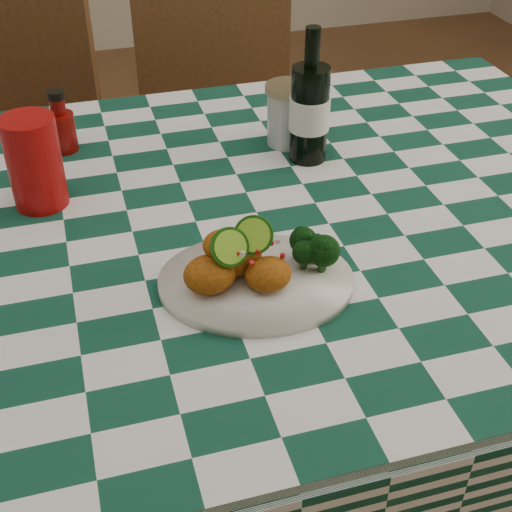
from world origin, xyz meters
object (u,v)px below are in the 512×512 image
object	(u,v)px
plate	(256,282)
wooden_chair_right	(226,167)
red_tumbler	(35,162)
dining_table	(206,390)
ketchup_bottle	(60,121)
mason_jar	(288,115)
fried_chicken_pile	(243,254)
beer_bottle	(310,96)

from	to	relation	value
plate	wooden_chair_right	xyz separation A→B (m)	(0.18, 0.91, -0.33)
red_tumbler	dining_table	bearing A→B (deg)	-28.34
dining_table	red_tumbler	world-z (taller)	red_tumbler
ketchup_bottle	wooden_chair_right	xyz separation A→B (m)	(0.41, 0.41, -0.38)
plate	red_tumbler	xyz separation A→B (m)	(-0.28, 0.32, 0.07)
dining_table	plate	size ratio (longest dim) A/B	6.00
dining_table	red_tumbler	bearing A→B (deg)	151.66
red_tumbler	mason_jar	world-z (taller)	red_tumbler
dining_table	mason_jar	distance (m)	0.55
dining_table	wooden_chair_right	distance (m)	0.76
fried_chicken_pile	red_tumbler	bearing A→B (deg)	129.90
ketchup_bottle	beer_bottle	xyz separation A→B (m)	(0.43, -0.16, 0.06)
plate	wooden_chair_right	size ratio (longest dim) A/B	0.30
fried_chicken_pile	red_tumbler	world-z (taller)	red_tumbler
plate	ketchup_bottle	bearing A→B (deg)	115.03
plate	fried_chicken_pile	bearing A→B (deg)	180.00
dining_table	mason_jar	size ratio (longest dim) A/B	14.24
plate	wooden_chair_right	bearing A→B (deg)	78.98
plate	beer_bottle	bearing A→B (deg)	59.91
dining_table	wooden_chair_right	xyz separation A→B (m)	(0.22, 0.72, 0.07)
ketchup_bottle	beer_bottle	world-z (taller)	beer_bottle
ketchup_bottle	beer_bottle	size ratio (longest dim) A/B	0.48
fried_chicken_pile	plate	bearing A→B (deg)	0.00
red_tumbler	wooden_chair_right	size ratio (longest dim) A/B	0.17
red_tumbler	ketchup_bottle	xyz separation A→B (m)	(0.05, 0.18, -0.02)
fried_chicken_pile	dining_table	bearing A→B (deg)	98.77
plate	fried_chicken_pile	size ratio (longest dim) A/B	2.03
fried_chicken_pile	mason_jar	world-z (taller)	mason_jar
plate	mason_jar	bearing A→B (deg)	66.10
fried_chicken_pile	ketchup_bottle	size ratio (longest dim) A/B	1.15
dining_table	red_tumbler	xyz separation A→B (m)	(-0.23, 0.13, 0.47)
dining_table	plate	distance (m)	0.45
dining_table	fried_chicken_pile	size ratio (longest dim) A/B	12.14
red_tumbler	wooden_chair_right	world-z (taller)	red_tumbler
wooden_chair_right	red_tumbler	bearing A→B (deg)	-122.37
mason_jar	beer_bottle	distance (m)	0.10
plate	wooden_chair_right	distance (m)	0.98
fried_chicken_pile	beer_bottle	xyz separation A→B (m)	(0.22, 0.34, 0.06)
red_tumbler	wooden_chair_right	xyz separation A→B (m)	(0.46, 0.59, -0.40)
plate	beer_bottle	xyz separation A→B (m)	(0.20, 0.34, 0.11)
dining_table	ketchup_bottle	bearing A→B (deg)	120.96
plate	red_tumbler	world-z (taller)	red_tumbler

